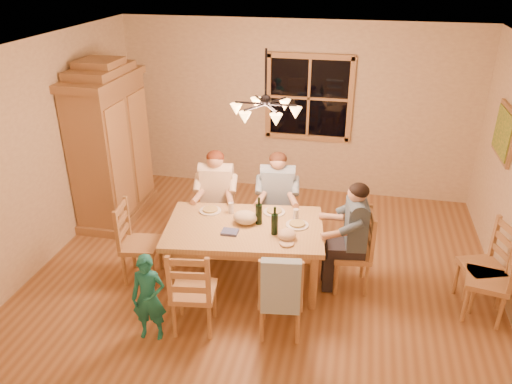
% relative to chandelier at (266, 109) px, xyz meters
% --- Properties ---
extents(floor, '(5.50, 5.50, 0.00)m').
position_rel_chandelier_xyz_m(floor, '(0.00, 0.00, -2.08)').
color(floor, '#905D34').
rests_on(floor, ground).
extents(ceiling, '(5.50, 5.00, 0.02)m').
position_rel_chandelier_xyz_m(ceiling, '(0.00, 0.00, 0.62)').
color(ceiling, white).
rests_on(ceiling, wall_back).
extents(wall_back, '(5.50, 0.02, 2.70)m').
position_rel_chandelier_xyz_m(wall_back, '(0.00, 2.50, -0.73)').
color(wall_back, '#CCB290').
rests_on(wall_back, floor).
extents(wall_left, '(0.02, 5.00, 2.70)m').
position_rel_chandelier_xyz_m(wall_left, '(-2.75, 0.00, -0.73)').
color(wall_left, '#CCB290').
rests_on(wall_left, floor).
extents(window, '(1.30, 0.06, 1.30)m').
position_rel_chandelier_xyz_m(window, '(0.20, 2.47, -0.53)').
color(window, black).
rests_on(window, wall_back).
extents(painting, '(0.06, 0.78, 0.64)m').
position_rel_chandelier_xyz_m(painting, '(2.71, 1.20, -0.48)').
color(painting, olive).
rests_on(painting, wall_right).
extents(chandelier, '(0.77, 0.68, 0.71)m').
position_rel_chandelier_xyz_m(chandelier, '(0.00, 0.00, 0.00)').
color(chandelier, black).
rests_on(chandelier, ceiling).
extents(armoire, '(0.66, 1.40, 2.30)m').
position_rel_chandelier_xyz_m(armoire, '(-2.42, 1.03, -1.02)').
color(armoire, olive).
rests_on(armoire, floor).
extents(dining_table, '(1.91, 1.32, 0.76)m').
position_rel_chandelier_xyz_m(dining_table, '(-0.19, -0.23, -1.42)').
color(dining_table, '#B07F4E').
rests_on(dining_table, floor).
extents(chair_far_left, '(0.49, 0.48, 0.99)m').
position_rel_chandelier_xyz_m(chair_far_left, '(-0.74, 0.54, -1.77)').
color(chair_far_left, '#A77749').
rests_on(chair_far_left, floor).
extents(chair_far_right, '(0.49, 0.48, 0.99)m').
position_rel_chandelier_xyz_m(chair_far_right, '(0.04, 0.65, -1.77)').
color(chair_far_right, '#A77749').
rests_on(chair_far_right, floor).
extents(chair_near_left, '(0.49, 0.48, 0.99)m').
position_rel_chandelier_xyz_m(chair_near_left, '(-0.52, -1.12, -1.77)').
color(chair_near_left, '#A77749').
rests_on(chair_near_left, floor).
extents(chair_near_right, '(0.49, 0.48, 0.99)m').
position_rel_chandelier_xyz_m(chair_near_right, '(0.36, -1.00, -1.77)').
color(chair_near_right, '#A77749').
rests_on(chair_near_right, floor).
extents(chair_end_left, '(0.48, 0.49, 0.99)m').
position_rel_chandelier_xyz_m(chair_end_left, '(-1.41, -0.40, -1.77)').
color(chair_end_left, '#A77749').
rests_on(chair_end_left, floor).
extents(chair_end_right, '(0.48, 0.49, 0.99)m').
position_rel_chandelier_xyz_m(chair_end_right, '(1.03, -0.06, -1.77)').
color(chair_end_right, '#A77749').
rests_on(chair_end_right, floor).
extents(adult_woman, '(0.43, 0.47, 0.87)m').
position_rel_chandelier_xyz_m(adult_woman, '(-0.74, 0.54, -1.24)').
color(adult_woman, beige).
rests_on(adult_woman, floor).
extents(adult_plaid_man, '(0.43, 0.47, 0.87)m').
position_rel_chandelier_xyz_m(adult_plaid_man, '(0.04, 0.65, -1.24)').
color(adult_plaid_man, '#2F5F83').
rests_on(adult_plaid_man, floor).
extents(adult_slate_man, '(0.47, 0.43, 0.87)m').
position_rel_chandelier_xyz_m(adult_slate_man, '(1.03, -0.06, -1.24)').
color(adult_slate_man, '#465C70').
rests_on(adult_slate_man, floor).
extents(towel, '(0.39, 0.15, 0.58)m').
position_rel_chandelier_xyz_m(towel, '(0.39, -1.19, -1.38)').
color(towel, '#9DC1D5').
rests_on(towel, chair_near_right).
extents(wine_bottle_a, '(0.08, 0.08, 0.33)m').
position_rel_chandelier_xyz_m(wine_bottle_a, '(-0.04, -0.14, -1.15)').
color(wine_bottle_a, black).
rests_on(wine_bottle_a, dining_table).
extents(wine_bottle_b, '(0.08, 0.08, 0.33)m').
position_rel_chandelier_xyz_m(wine_bottle_b, '(0.17, -0.33, -1.15)').
color(wine_bottle_b, black).
rests_on(wine_bottle_b, dining_table).
extents(plate_woman, '(0.26, 0.26, 0.02)m').
position_rel_chandelier_xyz_m(plate_woman, '(-0.67, 0.03, -1.31)').
color(plate_woman, white).
rests_on(plate_woman, dining_table).
extents(plate_plaid, '(0.26, 0.26, 0.02)m').
position_rel_chandelier_xyz_m(plate_plaid, '(0.09, 0.15, -1.31)').
color(plate_plaid, white).
rests_on(plate_plaid, dining_table).
extents(plate_slate, '(0.26, 0.26, 0.02)m').
position_rel_chandelier_xyz_m(plate_slate, '(0.40, -0.10, -1.31)').
color(plate_slate, white).
rests_on(plate_slate, dining_table).
extents(wine_glass_a, '(0.06, 0.06, 0.14)m').
position_rel_chandelier_xyz_m(wine_glass_a, '(-0.41, 0.04, -1.25)').
color(wine_glass_a, silver).
rests_on(wine_glass_a, dining_table).
extents(wine_glass_b, '(0.06, 0.06, 0.14)m').
position_rel_chandelier_xyz_m(wine_glass_b, '(0.36, 0.03, -1.25)').
color(wine_glass_b, silver).
rests_on(wine_glass_b, dining_table).
extents(cap, '(0.20, 0.20, 0.11)m').
position_rel_chandelier_xyz_m(cap, '(0.33, -0.41, -1.26)').
color(cap, '#D3B28C').
rests_on(cap, dining_table).
extents(napkin, '(0.20, 0.16, 0.03)m').
position_rel_chandelier_xyz_m(napkin, '(-0.31, -0.42, -1.30)').
color(napkin, '#4C568C').
rests_on(napkin, dining_table).
extents(cloth_bundle, '(0.28, 0.22, 0.15)m').
position_rel_chandelier_xyz_m(cloth_bundle, '(-0.19, -0.17, -1.24)').
color(cloth_bundle, beige).
rests_on(cloth_bundle, dining_table).
extents(child, '(0.38, 0.27, 0.96)m').
position_rel_chandelier_xyz_m(child, '(-0.91, -1.34, -1.60)').
color(child, '#1A7973').
rests_on(child, floor).
extents(chair_spare_front, '(0.50, 0.51, 0.99)m').
position_rel_chandelier_xyz_m(chair_spare_front, '(2.45, -0.30, -1.77)').
color(chair_spare_front, '#A77749').
rests_on(chair_spare_front, floor).
extents(chair_spare_back, '(0.54, 0.55, 0.99)m').
position_rel_chandelier_xyz_m(chair_spare_back, '(2.45, -0.07, -1.77)').
color(chair_spare_back, '#A77749').
rests_on(chair_spare_back, floor).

